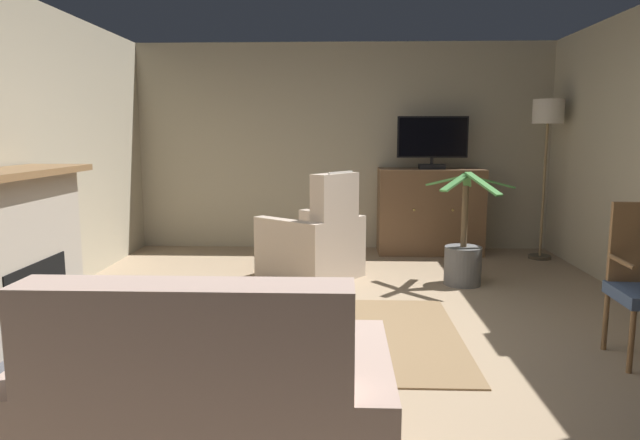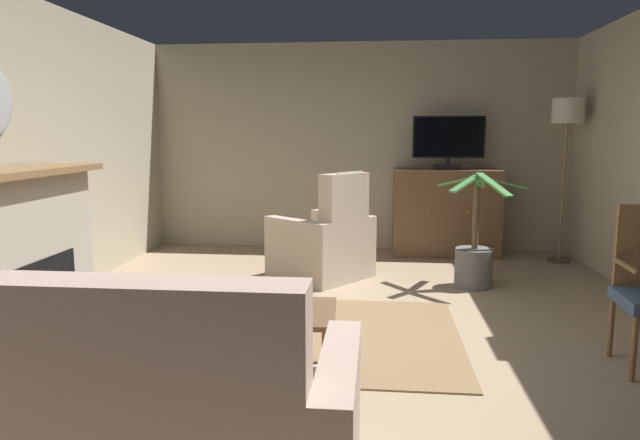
# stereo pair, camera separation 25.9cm
# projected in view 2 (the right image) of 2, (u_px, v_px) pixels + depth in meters

# --- Properties ---
(ground_plane) EXTENTS (5.88, 7.52, 0.04)m
(ground_plane) POSITION_uv_depth(u_px,v_px,m) (340.00, 346.00, 4.08)
(ground_plane) COLOR tan
(wall_back) EXTENTS (5.88, 0.10, 2.63)m
(wall_back) POSITION_uv_depth(u_px,v_px,m) (359.00, 147.00, 7.33)
(wall_back) COLOR #B2A88E
(wall_back) RESTS_ON ground_plane
(rug_central) EXTENTS (2.15, 1.77, 0.01)m
(rug_central) POSITION_uv_depth(u_px,v_px,m) (314.00, 334.00, 4.23)
(rug_central) COLOR #8E704C
(rug_central) RESTS_ON ground_plane
(fireplace) EXTENTS (0.87, 1.64, 1.24)m
(fireplace) POSITION_uv_depth(u_px,v_px,m) (20.00, 257.00, 4.18)
(fireplace) COLOR #4C4C51
(fireplace) RESTS_ON ground_plane
(tv_cabinet) EXTENTS (1.28, 0.57, 1.06)m
(tv_cabinet) POSITION_uv_depth(u_px,v_px,m) (446.00, 214.00, 7.00)
(tv_cabinet) COLOR #4A3523
(tv_cabinet) RESTS_ON ground_plane
(television) EXTENTS (0.85, 0.20, 0.64)m
(television) POSITION_uv_depth(u_px,v_px,m) (449.00, 141.00, 6.81)
(television) COLOR black
(television) RESTS_ON tv_cabinet
(coffee_table) EXTENTS (0.89, 0.63, 0.43)m
(coffee_table) POSITION_uv_depth(u_px,v_px,m) (265.00, 318.00, 3.44)
(coffee_table) COLOR brown
(coffee_table) RESTS_ON ground_plane
(tv_remote) EXTENTS (0.05, 0.17, 0.02)m
(tv_remote) POSITION_uv_depth(u_px,v_px,m) (282.00, 310.00, 3.40)
(tv_remote) COLOR black
(tv_remote) RESTS_ON coffee_table
(folded_newspaper) EXTENTS (0.36, 0.32, 0.01)m
(folded_newspaper) POSITION_uv_depth(u_px,v_px,m) (280.00, 306.00, 3.51)
(folded_newspaper) COLOR silver
(folded_newspaper) RESTS_ON coffee_table
(sofa_floral) EXTENTS (1.42, 0.86, 1.00)m
(sofa_floral) POSITION_uv_depth(u_px,v_px,m) (178.00, 428.00, 2.25)
(sofa_floral) COLOR #BC9E8E
(sofa_floral) RESTS_ON ground_plane
(armchair_near_window) EXTENTS (1.16, 1.16, 1.12)m
(armchair_near_window) POSITION_uv_depth(u_px,v_px,m) (324.00, 245.00, 5.88)
(armchair_near_window) COLOR #C6B29E
(armchair_near_window) RESTS_ON ground_plane
(potted_plant_leafy_by_curtain) EXTENTS (0.84, 0.83, 1.12)m
(potted_plant_leafy_by_curtain) POSITION_uv_depth(u_px,v_px,m) (474.00, 261.00, 5.53)
(potted_plant_leafy_by_curtain) COLOR slate
(potted_plant_leafy_by_curtain) RESTS_ON ground_plane
(cat) EXTENTS (0.45, 0.58, 0.22)m
(cat) POSITION_uv_depth(u_px,v_px,m) (190.00, 311.00, 4.46)
(cat) COLOR #2D2D33
(cat) RESTS_ON ground_plane
(floor_lamp) EXTENTS (0.35, 0.35, 1.88)m
(floor_lamp) POSITION_uv_depth(u_px,v_px,m) (567.00, 125.00, 6.42)
(floor_lamp) COLOR #4C4233
(floor_lamp) RESTS_ON ground_plane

